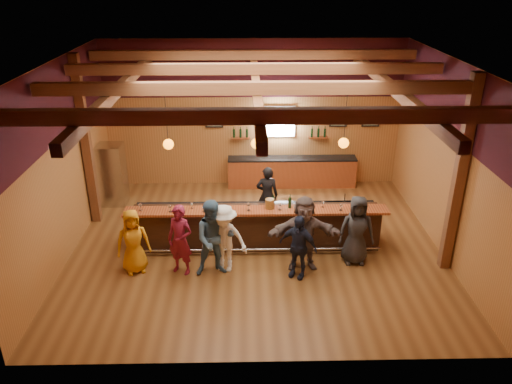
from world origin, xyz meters
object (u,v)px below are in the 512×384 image
customer_orange (133,241)px  bartender (267,195)px  customer_white (224,239)px  customer_navy (298,247)px  bottle_a (273,202)px  customer_dark (357,230)px  bar_counter (257,225)px  customer_brown (304,233)px  stainless_fridge (113,174)px  ice_bucket (270,204)px  customer_redvest (180,240)px  back_bar_cabinet (292,172)px  customer_denim (214,238)px

customer_orange → bartender: bartender is taller
customer_white → customer_navy: 1.66m
customer_navy → bottle_a: customer_navy is taller
customer_white → customer_dark: (3.04, 0.28, 0.02)m
customer_navy → bar_counter: bearing=148.3°
customer_brown → bottle_a: 1.19m
stainless_fridge → bartender: stainless_fridge is taller
stainless_fridge → customer_orange: 3.86m
ice_bucket → customer_dark: bearing=-17.9°
customer_white → customer_redvest: bearing=-162.3°
back_bar_cabinet → stainless_fridge: stainless_fridge is taller
back_bar_cabinet → customer_dark: customer_dark is taller
customer_denim → customer_navy: bearing=-13.3°
ice_bucket → bottle_a: bottle_a is taller
bartender → ice_bucket: bearing=93.4°
bar_counter → bottle_a: 0.83m
customer_orange → customer_dark: customer_dark is taller
customer_orange → customer_brown: (3.84, 0.07, 0.13)m
customer_navy → bartender: (-0.57, 2.59, 0.05)m
customer_dark → customer_redvest: bearing=-173.0°
customer_orange → customer_brown: 3.84m
customer_navy → customer_orange: bearing=-156.9°
customer_orange → customer_white: customer_white is taller
stainless_fridge → bartender: size_ratio=1.11×
bar_counter → stainless_fridge: size_ratio=3.50×
customer_denim → bottle_a: size_ratio=5.78×
stainless_fridge → customer_redvest: stainless_fridge is taller
customer_redvest → ice_bucket: 2.30m
customer_white → bartender: customer_white is taller
customer_white → customer_brown: customer_brown is taller
bar_counter → bartender: (0.30, 1.12, 0.29)m
customer_orange → customer_navy: 3.69m
customer_orange → customer_white: bearing=-18.4°
back_bar_cabinet → customer_brown: size_ratio=2.24×
customer_orange → customer_redvest: size_ratio=0.92×
customer_orange → customer_dark: bearing=-15.2°
customer_navy → customer_brown: size_ratio=0.85×
customer_dark → bottle_a: 2.07m
customer_redvest → bartender: size_ratio=1.03×
ice_bucket → customer_denim: bearing=-140.3°
customer_navy → customer_dark: (1.41, 0.56, 0.08)m
bar_counter → bottle_a: (0.39, -0.17, 0.71)m
bartender → bar_counter: bearing=78.3°
back_bar_cabinet → stainless_fridge: (-5.30, -1.12, 0.42)m
bar_counter → customer_brown: customer_brown is taller
customer_redvest → customer_denim: (0.76, -0.06, 0.07)m
bottle_a → bartender: bearing=93.7°
back_bar_cabinet → customer_white: customer_white is taller
customer_redvest → customer_white: size_ratio=1.02×
customer_dark → bartender: 2.83m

